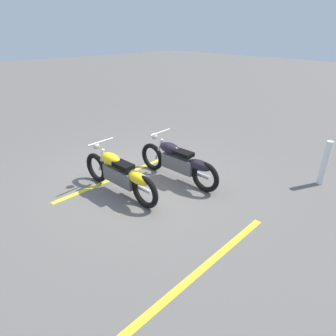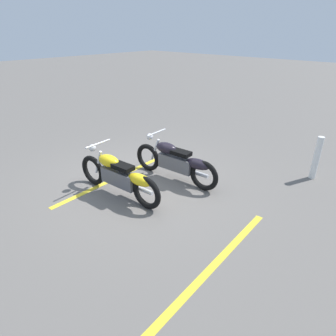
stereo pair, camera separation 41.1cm
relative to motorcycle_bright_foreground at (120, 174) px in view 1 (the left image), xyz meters
The scene contains 6 objects.
ground_plane 0.80m from the motorcycle_bright_foreground, 99.67° to the left, with size 60.00×60.00×0.00m, color #66605B.
motorcycle_bright_foreground is the anchor object (origin of this frame).
motorcycle_dark_foreground 1.35m from the motorcycle_bright_foreground, 73.37° to the left, with size 2.23×0.62×1.04m.
bollard_post 4.38m from the motorcycle_bright_foreground, 52.88° to the left, with size 0.14×0.14×1.00m, color white.
parking_stripe_near 0.91m from the motorcycle_bright_foreground, 152.38° to the left, with size 3.20×0.12×0.01m, color yellow.
parking_stripe_mid 2.60m from the motorcycle_bright_foreground, ahead, with size 3.20×0.12×0.01m, color yellow.
Camera 1 is at (4.58, -3.48, 3.13)m, focal length 30.90 mm.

